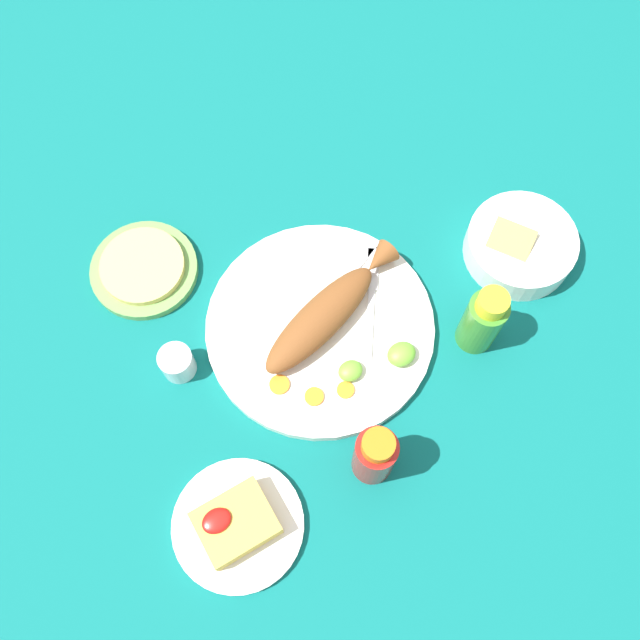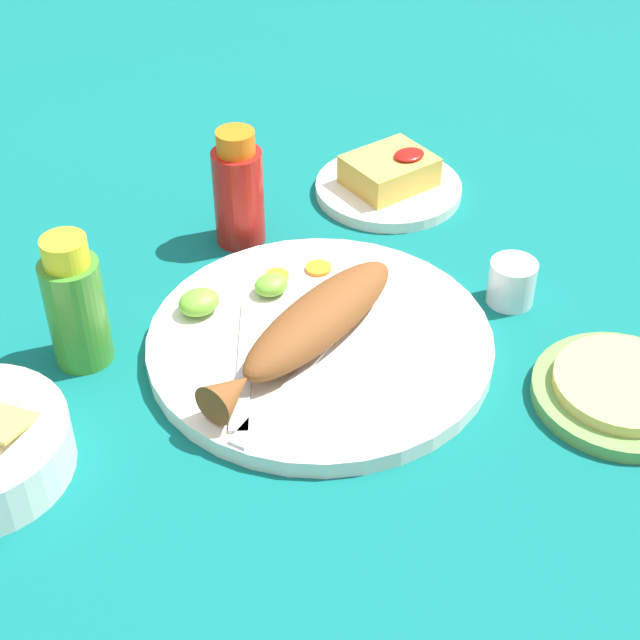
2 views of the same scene
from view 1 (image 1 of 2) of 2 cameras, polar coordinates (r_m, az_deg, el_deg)
The scene contains 18 objects.
ground_plane at distance 1.07m, azimuth 0.00°, elevation -0.77°, with size 4.00×4.00×0.00m, color #0C605B.
main_plate at distance 1.06m, azimuth 0.00°, elevation -0.59°, with size 0.34×0.34×0.02m, color white.
fried_fish at distance 1.04m, azimuth 0.57°, elevation 0.63°, with size 0.27×0.13×0.05m.
fork_near at distance 1.08m, azimuth 2.09°, elevation 3.43°, with size 0.17×0.09×0.00m.
fork_far at distance 1.07m, azimuth 4.13°, elevation 1.95°, with size 0.12×0.16×0.00m.
carrot_slice_near at distance 1.02m, azimuth -3.26°, elevation -5.18°, with size 0.03×0.03×0.00m, color orange.
carrot_slice_mid at distance 1.01m, azimuth -0.47°, elevation -6.15°, with size 0.03×0.03×0.00m, color orange.
carrot_slice_far at distance 1.02m, azimuth 2.06°, elevation -5.61°, with size 0.03×0.03×0.00m, color orange.
lime_wedge_main at distance 1.02m, azimuth 2.46°, elevation -4.08°, with size 0.04×0.03×0.02m, color #6BB233.
lime_wedge_side at distance 1.03m, azimuth 6.53°, elevation -2.73°, with size 0.04×0.04×0.02m, color #6BB233.
hot_sauce_bottle_red at distance 0.95m, azimuth 4.40°, elevation -10.74°, with size 0.06×0.06×0.14m.
hot_sauce_bottle_green at distance 1.03m, azimuth 12.89°, elevation -0.03°, with size 0.06×0.06×0.14m.
salt_cup at distance 1.05m, azimuth -11.32°, elevation -3.44°, with size 0.05×0.05×0.05m.
side_plate_fries at distance 1.00m, azimuth -6.57°, elevation -15.99°, with size 0.18×0.18×0.01m, color white.
fries_pile at distance 0.97m, azimuth -6.78°, elevation -15.82°, with size 0.10×0.08×0.04m.
guacamole_bowl at distance 1.14m, azimuth 15.73°, elevation 5.82°, with size 0.17×0.17×0.06m.
tortilla_plate at distance 1.13m, azimuth -13.88°, elevation 3.92°, with size 0.16×0.16×0.01m, color #6B9E4C.
tortilla_stack at distance 1.12m, azimuth -14.03°, elevation 4.22°, with size 0.13×0.13×0.01m, color #E0C666.
Camera 1 is at (0.20, 0.34, 0.99)m, focal length 40.00 mm.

